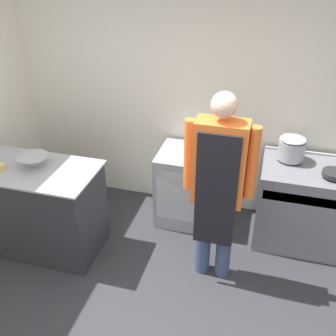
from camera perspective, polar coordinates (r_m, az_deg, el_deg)
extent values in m
cube|color=silver|center=(4.35, 2.42, 10.43)|extent=(8.00, 0.05, 2.70)
cube|color=#2D2D33|center=(4.23, -18.30, -5.64)|extent=(1.24, 0.66, 0.92)
cube|color=#9EA0A8|center=(3.98, -19.38, -0.16)|extent=(1.29, 0.69, 0.02)
cube|color=slate|center=(4.33, 19.12, -5.11)|extent=(0.94, 0.68, 0.88)
cube|color=#9EA0A8|center=(3.91, 19.91, -4.43)|extent=(0.87, 0.03, 0.10)
cube|color=#9EA0A8|center=(4.39, 20.02, 2.11)|extent=(0.94, 0.03, 0.02)
cube|color=#93999E|center=(4.44, 2.60, -2.54)|extent=(0.60, 0.62, 0.85)
cube|color=silver|center=(4.17, 1.67, -4.23)|extent=(0.51, 0.02, 0.60)
cylinder|color=#38476B|center=(3.76, 5.21, -9.77)|extent=(0.14, 0.14, 0.85)
cylinder|color=#38476B|center=(3.74, 8.20, -10.23)|extent=(0.14, 0.14, 0.85)
cube|color=orange|center=(3.28, 7.53, 0.71)|extent=(0.43, 0.22, 0.76)
cube|color=black|center=(3.30, 6.95, -3.65)|extent=(0.35, 0.02, 1.08)
cylinder|color=orange|center=(3.30, 3.08, 1.89)|extent=(0.09, 0.09, 0.64)
cylinder|color=orange|center=(3.25, 12.14, 0.67)|extent=(0.09, 0.09, 0.64)
sphere|color=beige|center=(3.06, 8.18, 9.07)|extent=(0.21, 0.21, 0.21)
cone|color=#9EA0A8|center=(3.95, -18.90, 0.86)|extent=(0.30, 0.30, 0.12)
cylinder|color=#9EA0A8|center=(4.14, 17.49, 2.55)|extent=(0.27, 0.27, 0.20)
ellipsoid|color=#9EA0A8|center=(4.08, 17.74, 4.02)|extent=(0.26, 0.26, 0.05)
cylinder|color=#262628|center=(4.01, 22.97, -0.76)|extent=(0.22, 0.22, 0.04)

